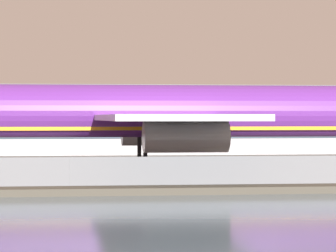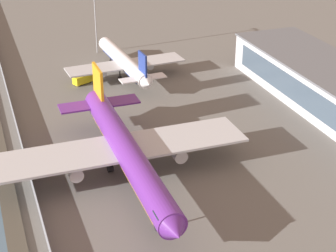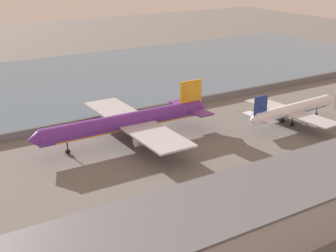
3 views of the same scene
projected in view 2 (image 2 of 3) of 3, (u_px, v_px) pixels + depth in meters
ground_plane at (107, 153)px, 113.90m from camera, size 500.00×500.00×0.00m
shoreline_seawall at (3, 169)px, 107.55m from camera, size 320.00×3.00×0.50m
perimeter_fence at (26, 161)px, 108.51m from camera, size 280.00×0.10×2.36m
cargo_jet_purple at (125, 150)px, 103.63m from camera, size 54.71×47.12×14.60m
passenger_jet_white at (124, 62)px, 149.79m from camera, size 37.57×32.12×11.27m
baggage_tug at (44, 168)px, 106.98m from camera, size 3.26×1.73×1.80m
ops_van at (83, 79)px, 147.00m from camera, size 4.13×5.60×2.48m
apron_light_mast_apron_west at (95, 14)px, 164.68m from camera, size 3.20×0.40×21.08m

